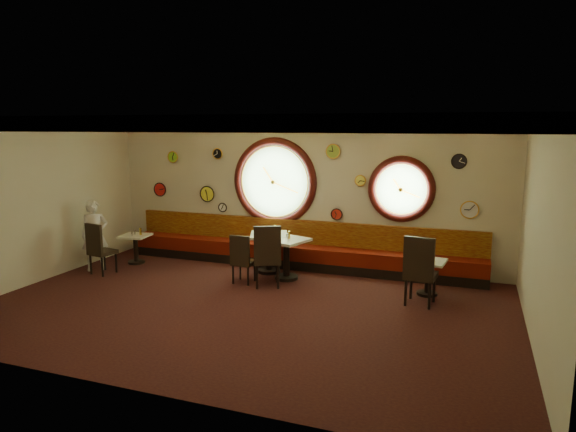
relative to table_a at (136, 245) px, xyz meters
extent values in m
cube|color=black|center=(3.53, -1.79, -0.41)|extent=(9.00, 6.00, 0.00)
cube|color=gold|center=(3.53, -1.79, 2.79)|extent=(9.00, 6.00, 0.02)
cube|color=beige|center=(3.53, 1.21, 1.19)|extent=(9.00, 0.02, 3.20)
cube|color=beige|center=(3.53, -4.79, 1.19)|extent=(9.00, 0.02, 3.20)
cube|color=beige|center=(-0.97, -1.79, 1.19)|extent=(0.02, 6.00, 3.20)
cube|color=beige|center=(8.03, -1.79, 1.19)|extent=(0.02, 6.00, 3.20)
cube|color=#360C09|center=(3.53, 1.16, 2.70)|extent=(9.00, 0.10, 0.18)
cube|color=#360C09|center=(3.53, -4.74, 2.70)|extent=(9.00, 0.10, 0.18)
cube|color=#360C09|center=(-0.92, -1.79, 2.70)|extent=(0.10, 6.00, 0.18)
cube|color=#360C09|center=(7.98, -1.79, 2.70)|extent=(0.10, 6.00, 0.18)
cube|color=black|center=(3.53, 0.93, -0.31)|extent=(8.00, 0.55, 0.20)
cube|color=#560F07|center=(3.53, 0.93, -0.06)|extent=(8.00, 0.55, 0.30)
cube|color=#641507|center=(3.53, 1.15, 0.34)|extent=(8.00, 0.10, 0.55)
cylinder|color=#7CB46C|center=(2.93, 1.20, 1.44)|extent=(1.66, 0.02, 1.66)
torus|color=#360C09|center=(2.93, 1.19, 1.44)|extent=(1.98, 0.18, 1.98)
torus|color=gold|center=(2.93, 1.16, 1.44)|extent=(1.61, 0.03, 1.61)
cylinder|color=#7CB46C|center=(5.73, 1.20, 1.39)|extent=(1.10, 0.02, 1.10)
torus|color=#360C09|center=(5.73, 1.19, 1.39)|extent=(1.38, 0.18, 1.38)
torus|color=gold|center=(5.73, 1.16, 1.39)|extent=(1.09, 0.03, 1.09)
cylinder|color=red|center=(4.38, 1.17, 0.79)|extent=(0.24, 0.03, 0.24)
cylinder|color=#89D42A|center=(0.33, 1.17, 1.94)|extent=(0.26, 0.03, 0.26)
cylinder|color=silver|center=(7.08, 1.17, 1.04)|extent=(0.34, 0.03, 0.34)
cylinder|color=#94BB3A|center=(4.28, 1.17, 2.14)|extent=(0.30, 0.03, 0.30)
cylinder|color=yellow|center=(1.23, 1.17, 1.09)|extent=(0.36, 0.03, 0.36)
cylinder|color=black|center=(6.83, 1.17, 1.99)|extent=(0.28, 0.03, 0.28)
cylinder|color=white|center=(1.63, 1.17, 0.79)|extent=(0.20, 0.03, 0.20)
cylinder|color=#F3ED51|center=(4.88, 1.17, 1.54)|extent=(0.22, 0.03, 0.22)
cylinder|color=black|center=(1.53, 1.17, 2.04)|extent=(0.24, 0.03, 0.24)
cylinder|color=red|center=(-0.07, 1.17, 1.14)|extent=(0.32, 0.03, 0.32)
cylinder|color=black|center=(0.00, 0.00, -0.39)|extent=(0.37, 0.37, 0.05)
cylinder|color=black|center=(0.00, 0.00, -0.09)|extent=(0.10, 0.10, 0.60)
cube|color=white|center=(0.00, 0.00, 0.22)|extent=(0.67, 0.67, 0.04)
cylinder|color=black|center=(3.12, 0.35, -0.38)|extent=(0.48, 0.48, 0.07)
cylinder|color=black|center=(3.12, 0.35, 0.00)|extent=(0.13, 0.13, 0.76)
cube|color=white|center=(3.12, 0.35, 0.40)|extent=(0.98, 0.98, 0.05)
cylinder|color=black|center=(3.63, 0.03, -0.38)|extent=(0.48, 0.48, 0.07)
cylinder|color=black|center=(3.63, 0.03, 0.00)|extent=(0.13, 0.13, 0.76)
cube|color=white|center=(3.63, 0.03, 0.40)|extent=(0.96, 0.96, 0.05)
cylinder|color=black|center=(6.43, -0.02, -0.39)|extent=(0.38, 0.38, 0.05)
cylinder|color=black|center=(6.43, -0.02, -0.09)|extent=(0.10, 0.10, 0.60)
cube|color=white|center=(6.43, -0.02, 0.23)|extent=(0.67, 0.67, 0.04)
cube|color=black|center=(-0.15, -0.92, 0.04)|extent=(0.53, 0.53, 0.08)
cube|color=black|center=(-0.18, -1.12, 0.38)|extent=(0.46, 0.14, 0.60)
cube|color=black|center=(2.92, -0.49, 0.00)|extent=(0.42, 0.42, 0.07)
cube|color=black|center=(2.92, -0.67, 0.31)|extent=(0.41, 0.06, 0.54)
cube|color=black|center=(3.44, -0.52, 0.10)|extent=(0.68, 0.68, 0.09)
cube|color=black|center=(3.53, -0.73, 0.48)|extent=(0.50, 0.27, 0.67)
cube|color=black|center=(6.35, -0.57, 0.11)|extent=(0.57, 0.57, 0.09)
cube|color=black|center=(6.32, -0.80, 0.49)|extent=(0.52, 0.12, 0.68)
cylinder|color=silver|center=(-0.03, 0.04, 0.30)|extent=(0.04, 0.04, 0.11)
cylinder|color=silver|center=(3.04, 0.42, 0.48)|extent=(0.04, 0.04, 0.10)
cylinder|color=silver|center=(3.61, 0.11, 0.47)|extent=(0.03, 0.03, 0.09)
cylinder|color=silver|center=(6.38, 0.06, 0.30)|extent=(0.04, 0.04, 0.11)
cylinder|color=silver|center=(-0.03, -0.07, 0.29)|extent=(0.03, 0.03, 0.09)
cylinder|color=silver|center=(3.10, 0.32, 0.48)|extent=(0.03, 0.03, 0.10)
cylinder|color=silver|center=(3.65, 0.05, 0.48)|extent=(0.04, 0.04, 0.11)
cylinder|color=silver|center=(6.44, -0.02, 0.29)|extent=(0.03, 0.03, 0.09)
cylinder|color=gold|center=(0.11, 0.05, 0.32)|extent=(0.05, 0.05, 0.16)
cylinder|color=gold|center=(3.21, 0.49, 0.51)|extent=(0.05, 0.05, 0.16)
cylinder|color=yellow|center=(3.68, 0.06, 0.50)|extent=(0.05, 0.05, 0.15)
cylinder|color=gold|center=(6.48, 0.02, 0.34)|extent=(0.06, 0.06, 0.18)
imported|color=silver|center=(-0.47, -0.74, 0.35)|extent=(0.64, 0.66, 1.53)
camera|label=1|loc=(7.12, -9.45, 2.68)|focal=32.00mm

